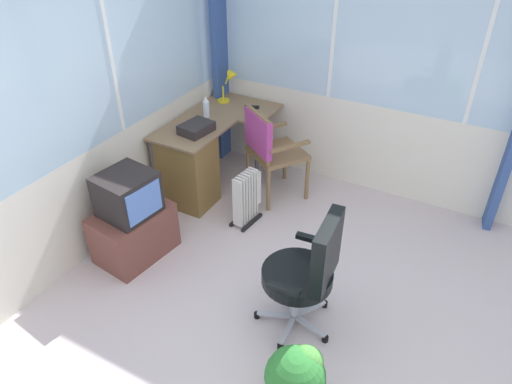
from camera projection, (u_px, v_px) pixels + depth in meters
ground at (283, 355)px, 3.31m from camera, size 5.63×4.88×0.06m
north_window_panel at (35, 114)px, 3.29m from camera, size 4.63×0.07×2.77m
east_window_panel at (402, 61)px, 4.22m from camera, size 0.07×3.88×2.77m
curtain_corner at (220, 41)px, 4.88m from camera, size 0.25×0.08×2.67m
desk at (191, 164)px, 4.63m from camera, size 1.32×0.80×0.75m
desk_lamp at (231, 81)px, 4.96m from camera, size 0.23×0.20×0.34m
tv_remote at (252, 107)px, 4.90m from camera, size 0.09×0.16×0.02m
spray_bottle at (206, 107)px, 4.67m from camera, size 0.06×0.06×0.22m
paper_tray at (196, 128)px, 4.42m from camera, size 0.33×0.27×0.09m
wooden_armchair at (267, 144)px, 4.54m from camera, size 0.67×0.67×0.95m
office_chair at (309, 269)px, 3.19m from camera, size 0.60×0.58×0.98m
tv_on_stand at (132, 220)px, 3.96m from camera, size 0.69×0.52×0.81m
space_heater at (247, 197)px, 4.40m from camera, size 0.36×0.20×0.53m
potted_plant at (296, 377)px, 2.83m from camera, size 0.37×0.37×0.47m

